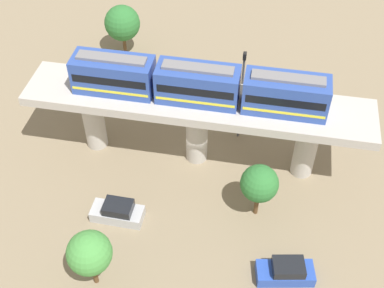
{
  "coord_description": "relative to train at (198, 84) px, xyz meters",
  "views": [
    {
      "loc": [
        31.33,
        5.4,
        33.68
      ],
      "look_at": [
        2.5,
        0.03,
        4.12
      ],
      "focal_mm": 47.59,
      "sensor_mm": 36.0,
      "label": 1
    }
  ],
  "objects": [
    {
      "name": "signal_post",
      "position": [
        -3.4,
        3.31,
        -3.15
      ],
      "size": [
        0.44,
        0.28,
        9.46
      ],
      "color": "#4C4C51",
      "rests_on": "ground"
    },
    {
      "name": "parked_car_silver",
      "position": [
        7.9,
        -5.09,
        -7.65
      ],
      "size": [
        1.86,
        4.23,
        1.76
      ],
      "rotation": [
        0.0,
        0.0,
        -0.01
      ],
      "color": "#B2B5BA",
      "rests_on": "ground"
    },
    {
      "name": "viaduct",
      "position": [
        0.0,
        -0.03,
        -3.14
      ],
      "size": [
        5.2,
        28.85,
        6.86
      ],
      "color": "#B7B2AA",
      "rests_on": "ground"
    },
    {
      "name": "ground_plane",
      "position": [
        0.0,
        -0.03,
        -8.39
      ],
      "size": [
        120.0,
        120.0,
        0.0
      ],
      "primitive_type": "plane",
      "color": "#84755B"
    },
    {
      "name": "tree_far_corner",
      "position": [
        13.76,
        -5.05,
        -4.66
      ],
      "size": [
        3.19,
        3.19,
        5.35
      ],
      "color": "brown",
      "rests_on": "ground"
    },
    {
      "name": "parked_car_blue",
      "position": [
        10.87,
        8.54,
        -7.65
      ],
      "size": [
        2.56,
        4.46,
        1.76
      ],
      "rotation": [
        0.0,
        0.0,
        0.19
      ],
      "color": "#284CB7",
      "rests_on": "ground"
    },
    {
      "name": "train",
      "position": [
        0.0,
        0.0,
        0.0
      ],
      "size": [
        2.64,
        20.5,
        3.24
      ],
      "color": "#2D4CA5",
      "rests_on": "viaduct"
    },
    {
      "name": "tree_mid_lot",
      "position": [
        -14.6,
        -10.88,
        -4.6
      ],
      "size": [
        3.88,
        3.88,
        5.75
      ],
      "color": "brown",
      "rests_on": "ground"
    },
    {
      "name": "tree_near_viaduct",
      "position": [
        5.33,
        5.83,
        -4.76
      ],
      "size": [
        3.02,
        3.02,
        5.17
      ],
      "color": "brown",
      "rests_on": "ground"
    }
  ]
}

